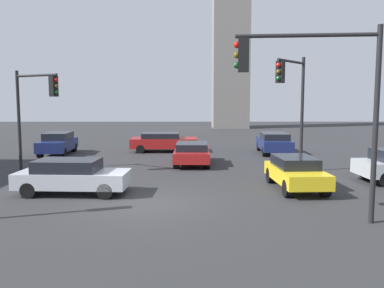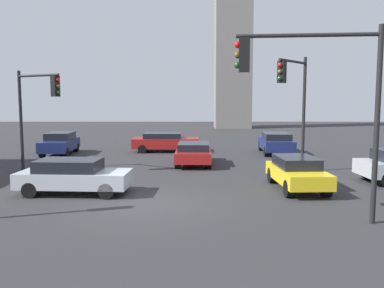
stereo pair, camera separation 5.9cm
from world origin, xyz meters
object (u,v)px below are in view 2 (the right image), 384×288
(traffic_light_2, at_px, (292,92))
(car_6, at_px, (164,142))
(traffic_light_0, at_px, (36,101))
(traffic_light_1, at_px, (312,83))
(car_3, at_px, (192,153))
(car_2, at_px, (72,176))
(car_5, at_px, (295,172))
(car_7, at_px, (274,142))
(car_1, at_px, (58,143))

(traffic_light_2, relative_size, car_6, 1.25)
(traffic_light_0, relative_size, traffic_light_1, 0.88)
(traffic_light_0, xyz_separation_m, traffic_light_1, (11.38, -8.45, 0.54))
(traffic_light_0, bearing_deg, car_3, 48.22)
(traffic_light_2, height_order, car_3, traffic_light_2)
(car_2, relative_size, car_3, 1.00)
(traffic_light_1, bearing_deg, car_3, -66.41)
(traffic_light_1, distance_m, car_3, 12.04)
(traffic_light_0, xyz_separation_m, car_2, (3.09, -4.77, -2.93))
(car_3, bearing_deg, car_2, 148.23)
(car_2, xyz_separation_m, car_5, (9.04, 0.83, 0.00))
(car_6, bearing_deg, traffic_light_0, -125.35)
(car_2, bearing_deg, car_7, 52.26)
(car_5, xyz_separation_m, car_6, (-6.26, 12.25, 0.00))
(car_1, relative_size, car_7, 0.93)
(traffic_light_1, bearing_deg, car_7, -91.96)
(car_2, distance_m, car_5, 9.08)
(traffic_light_0, bearing_deg, car_1, 130.17)
(traffic_light_1, relative_size, car_7, 1.27)
(traffic_light_0, xyz_separation_m, car_5, (12.13, -3.94, -2.93))
(car_5, bearing_deg, car_7, 170.32)
(traffic_light_0, xyz_separation_m, car_1, (-1.17, 6.83, -2.87))
(traffic_light_1, relative_size, traffic_light_2, 1.01)
(traffic_light_2, bearing_deg, car_2, -28.00)
(car_7, bearing_deg, car_1, 94.24)
(car_3, xyz_separation_m, car_7, (5.66, 4.69, 0.09))
(traffic_light_1, distance_m, car_2, 9.71)
(traffic_light_1, xyz_separation_m, traffic_light_2, (1.33, 7.69, -0.13))
(traffic_light_2, height_order, car_2, traffic_light_2)
(car_6, bearing_deg, traffic_light_2, -53.12)
(traffic_light_2, relative_size, car_1, 1.35)
(traffic_light_2, bearing_deg, car_3, -84.83)
(car_2, xyz_separation_m, car_7, (10.45, 11.98, 0.05))
(car_3, height_order, car_6, car_6)
(car_2, bearing_deg, traffic_light_2, 26.00)
(traffic_light_1, xyz_separation_m, car_1, (-12.55, 15.28, -3.42))
(traffic_light_2, height_order, car_5, traffic_light_2)
(car_5, bearing_deg, traffic_light_0, -110.51)
(traffic_light_1, bearing_deg, car_6, -65.93)
(traffic_light_2, distance_m, car_7, 8.66)
(car_1, bearing_deg, traffic_light_1, 37.02)
(traffic_light_1, height_order, car_5, traffic_light_1)
(traffic_light_2, xyz_separation_m, car_3, (-4.83, 3.28, -3.37))
(car_7, bearing_deg, car_2, 141.67)
(traffic_light_2, xyz_separation_m, car_5, (-0.58, -3.18, -3.34))
(traffic_light_2, distance_m, car_6, 11.84)
(car_3, bearing_deg, car_5, -145.15)
(car_5, relative_size, car_7, 0.88)
(traffic_light_0, relative_size, car_5, 1.27)
(traffic_light_0, xyz_separation_m, car_6, (5.87, 8.31, -2.93))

